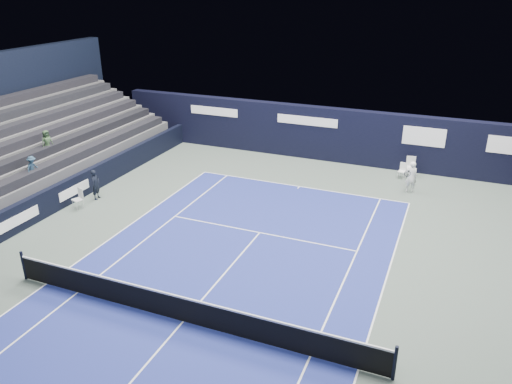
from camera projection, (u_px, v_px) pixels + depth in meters
ground at (212, 288)px, 17.23m from camera, size 48.00×48.00×0.00m
court_surface at (183, 322)px, 15.53m from camera, size 10.97×23.77×0.01m
folding_chair_back_a at (403, 168)px, 26.55m from camera, size 0.45×0.47×0.85m
folding_chair_back_b at (411, 165)px, 26.81m from camera, size 0.55×0.54×1.08m
line_judge_chair at (79, 197)px, 23.05m from camera, size 0.54×0.53×0.96m
line_judge at (96, 184)px, 23.95m from camera, size 0.44×0.59×1.48m
court_markings at (183, 321)px, 15.53m from camera, size 11.03×23.83×0.00m
tennis_net at (182, 308)px, 15.33m from camera, size 12.90×0.10×1.10m
back_sponsor_wall at (325, 134)px, 28.95m from camera, size 26.00×0.63×3.10m
side_barrier_left at (71, 190)px, 23.69m from camera, size 0.33×22.00×1.20m
spectator_stand at (22, 147)px, 25.34m from camera, size 6.00×18.00×6.40m
tennis_player at (411, 177)px, 24.71m from camera, size 0.68×0.89×1.61m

